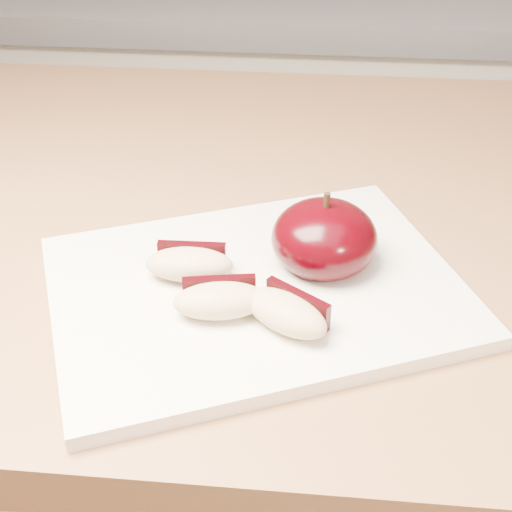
{
  "coord_description": "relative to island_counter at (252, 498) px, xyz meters",
  "views": [
    {
      "loc": [
        0.06,
        -0.07,
        1.23
      ],
      "look_at": [
        0.02,
        0.35,
        0.94
      ],
      "focal_mm": 50.0,
      "sensor_mm": 36.0,
      "label": 1
    }
  ],
  "objects": [
    {
      "name": "island_counter",
      "position": [
        0.0,
        0.0,
        0.0
      ],
      "size": [
        1.64,
        0.64,
        0.9
      ],
      "color": "silver",
      "rests_on": "ground"
    },
    {
      "name": "apple_wedge_c",
      "position": [
        0.04,
        -0.19,
        0.47
      ],
      "size": [
        0.07,
        0.06,
        0.02
      ],
      "rotation": [
        0.0,
        0.0,
        -0.6
      ],
      "color": "#CDB282",
      "rests_on": "cutting_board"
    },
    {
      "name": "apple_half",
      "position": [
        0.07,
        -0.11,
        0.48
      ],
      "size": [
        0.1,
        0.1,
        0.07
      ],
      "rotation": [
        0.0,
        0.0,
        0.29
      ],
      "color": "black",
      "rests_on": "cutting_board"
    },
    {
      "name": "back_cabinet",
      "position": [
        0.0,
        0.7,
        0.02
      ],
      "size": [
        2.4,
        0.62,
        0.94
      ],
      "color": "silver",
      "rests_on": "ground"
    },
    {
      "name": "apple_wedge_a",
      "position": [
        -0.03,
        -0.14,
        0.47
      ],
      "size": [
        0.07,
        0.03,
        0.02
      ],
      "rotation": [
        0.0,
        0.0,
        0.03
      ],
      "color": "#CDB282",
      "rests_on": "cutting_board"
    },
    {
      "name": "apple_wedge_b",
      "position": [
        -0.0,
        -0.18,
        0.47
      ],
      "size": [
        0.07,
        0.04,
        0.02
      ],
      "rotation": [
        0.0,
        0.0,
        0.18
      ],
      "color": "#CDB282",
      "rests_on": "cutting_board"
    },
    {
      "name": "cutting_board",
      "position": [
        0.02,
        -0.15,
        0.45
      ],
      "size": [
        0.36,
        0.32,
        0.01
      ],
      "primitive_type": "cube",
      "rotation": [
        0.0,
        0.0,
        0.4
      ],
      "color": "white",
      "rests_on": "island_counter"
    }
  ]
}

